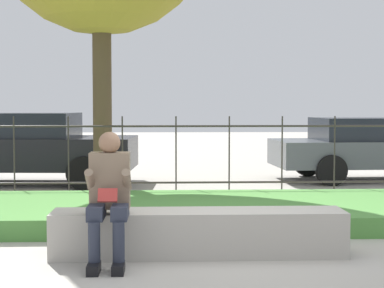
{
  "coord_description": "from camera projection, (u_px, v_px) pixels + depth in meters",
  "views": [
    {
      "loc": [
        -0.61,
        -6.35,
        1.5
      ],
      "look_at": [
        -0.21,
        2.91,
        0.95
      ],
      "focal_mm": 60.0,
      "sensor_mm": 36.0,
      "label": 1
    }
  ],
  "objects": [
    {
      "name": "ground_plane",
      "position": [
        225.0,
        255.0,
        6.45
      ],
      "size": [
        60.0,
        60.0,
        0.0
      ],
      "primitive_type": "plane",
      "color": "#A8A399"
    },
    {
      "name": "stone_bench",
      "position": [
        199.0,
        235.0,
        6.43
      ],
      "size": [
        2.93,
        0.52,
        0.45
      ],
      "color": "#ADA89E",
      "rests_on": "ground_plane"
    },
    {
      "name": "person_seated_reader",
      "position": [
        109.0,
        192.0,
        6.07
      ],
      "size": [
        0.42,
        0.73,
        1.25
      ],
      "color": "black",
      "rests_on": "ground_plane"
    },
    {
      "name": "grass_berm",
      "position": [
        211.0,
        211.0,
        8.4
      ],
      "size": [
        10.58,
        2.51,
        0.24
      ],
      "color": "#4C893D",
      "rests_on": "ground_plane"
    },
    {
      "name": "iron_fence",
      "position": [
        203.0,
        155.0,
        10.3
      ],
      "size": [
        8.58,
        0.03,
        1.34
      ],
      "color": "#332D28",
      "rests_on": "ground_plane"
    },
    {
      "name": "car_parked_left",
      "position": [
        21.0,
        146.0,
        12.35
      ],
      "size": [
        4.36,
        2.12,
        1.37
      ],
      "rotation": [
        0.0,
        0.0,
        -0.06
      ],
      "color": "black",
      "rests_on": "ground_plane"
    }
  ]
}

